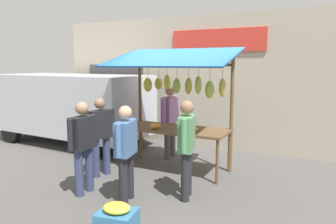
# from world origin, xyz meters

# --- Properties ---
(ground_plane) EXTENTS (40.00, 40.00, 0.00)m
(ground_plane) POSITION_xyz_m (0.00, 0.00, 0.00)
(ground_plane) COLOR #514F4C
(street_backdrop) EXTENTS (9.00, 0.30, 3.40)m
(street_backdrop) POSITION_xyz_m (0.06, -2.20, 1.70)
(street_backdrop) COLOR #B2A893
(street_backdrop) RESTS_ON ground
(market_stall) EXTENTS (2.50, 1.46, 2.50)m
(market_stall) POSITION_xyz_m (-0.00, -0.06, 1.57)
(market_stall) COLOR brown
(market_stall) RESTS_ON ground
(vendor_with_sunhat) EXTENTS (0.44, 0.71, 1.68)m
(vendor_with_sunhat) POSITION_xyz_m (0.47, -0.75, 1.00)
(vendor_with_sunhat) COLOR #4C4C51
(vendor_with_sunhat) RESTS_ON ground
(shopper_in_grey_tee) EXTENTS (0.33, 0.67, 1.60)m
(shopper_in_grey_tee) POSITION_xyz_m (-0.77, 1.18, 0.92)
(shopper_in_grey_tee) COLOR #232328
(shopper_in_grey_tee) RESTS_ON ground
(shopper_in_striped_shirt) EXTENTS (0.23, 0.68, 1.56)m
(shopper_in_striped_shirt) POSITION_xyz_m (0.84, 1.78, 0.89)
(shopper_in_striped_shirt) COLOR navy
(shopper_in_striped_shirt) RESTS_ON ground
(shopper_with_shopping_bag) EXTENTS (0.31, 0.66, 1.54)m
(shopper_with_shopping_bag) POSITION_xyz_m (0.02, 1.72, 0.88)
(shopper_with_shopping_bag) COLOR #232328
(shopper_with_shopping_bag) RESTS_ON ground
(shopper_with_ponytail) EXTENTS (0.33, 0.65, 1.53)m
(shopper_with_ponytail) POSITION_xyz_m (1.13, 0.95, 0.87)
(shopper_with_ponytail) COLOR navy
(shopper_with_ponytail) RESTS_ON ground
(parked_van) EXTENTS (4.49, 2.08, 1.88)m
(parked_van) POSITION_xyz_m (3.69, -0.84, 1.12)
(parked_van) COLOR silver
(parked_van) RESTS_ON ground
(produce_crate_near) EXTENTS (0.55, 0.49, 0.38)m
(produce_crate_near) POSITION_xyz_m (-0.38, 2.56, 0.17)
(produce_crate_near) COLOR teal
(produce_crate_near) RESTS_ON ground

